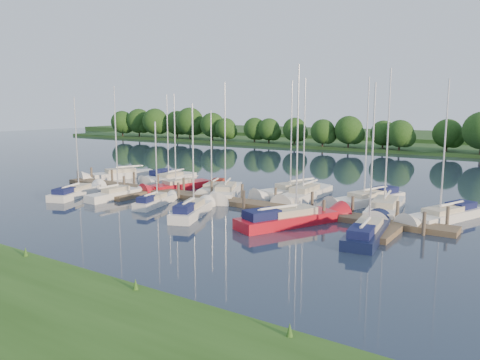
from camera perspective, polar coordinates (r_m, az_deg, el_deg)
The scene contains 23 objects.
ground at distance 36.38m, azimuth -10.16°, elevation -4.76°, with size 260.00×260.00×0.00m, color #1B2537.
dock at distance 41.77m, azimuth -3.22°, elevation -2.55°, with size 40.00×6.00×0.40m.
mooring_pilings at distance 42.58m, azimuth -2.32°, elevation -1.77°, with size 38.24×2.84×2.00m.
far_shore at distance 103.69m, azimuth 19.88°, elevation 3.93°, with size 180.00×30.00×0.60m, color #24451A.
distant_hill at distance 128.02m, azimuth 22.60°, elevation 4.83°, with size 220.00×40.00×1.40m, color #2D5223.
treeline at distance 89.98m, azimuth 19.23°, elevation 5.75°, with size 146.73×10.08×8.18m.
sailboat_n_0 at distance 57.74m, azimuth -14.45°, elevation 0.49°, with size 4.88×8.70×11.28m.
motorboat at distance 55.47m, azimuth -9.80°, elevation 0.35°, with size 1.57×5.20×1.48m.
sailboat_n_2 at distance 54.07m, azimuth -8.54°, elevation 0.10°, with size 2.22×8.03×10.14m.
sailboat_n_3 at distance 48.85m, azimuth -7.59°, elevation -0.83°, with size 3.51×8.02×10.12m.
sailboat_n_4 at distance 46.96m, azimuth -3.35°, elevation -1.12°, with size 3.40×6.58×8.50m.
sailboat_n_5 at distance 44.92m, azimuth -1.74°, elevation -1.62°, with size 5.20×8.49×11.13m.
sailboat_n_6 at distance 45.40m, azimuth 6.43°, elevation -1.55°, with size 4.59×8.77×11.37m.
sailboat_n_7 at distance 43.83m, azimuth 7.84°, elevation -1.96°, with size 2.22×8.95×11.53m.
sailboat_n_8 at distance 43.03m, azimuth 15.23°, elevation -2.35°, with size 4.55×8.98×11.39m.
sailboat_n_9 at distance 39.25m, azimuth 17.20°, elevation -3.58°, with size 3.32×9.40×11.88m.
sailboat_n_10 at distance 38.56m, azimuth 23.50°, elevation -4.11°, with size 4.60×8.54×10.89m.
sailboat_s_0 at distance 47.64m, azimuth -19.27°, elevation -1.47°, with size 3.95×7.61×9.75m.
sailboat_s_1 at distance 45.21m, azimuth -14.88°, elevation -1.85°, with size 1.68×6.47×8.50m.
sailboat_s_2 at distance 41.24m, azimuth -10.30°, elevation -2.66°, with size 2.46×5.84×7.61m.
sailboat_s_3 at distance 37.03m, azimuth -5.86°, elevation -3.87°, with size 3.62×6.96×9.19m.
sailboat_s_4 at distance 34.39m, azimuth 6.20°, elevation -4.88°, with size 5.53×9.08×11.93m.
sailboat_s_5 at distance 32.00m, azimuth 15.30°, elevation -6.25°, with size 2.86×8.27×10.46m.
Camera 1 is at (24.59, -25.39, 8.60)m, focal length 35.00 mm.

